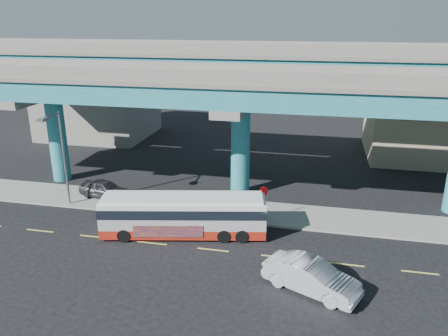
% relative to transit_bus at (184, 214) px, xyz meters
% --- Properties ---
extents(ground, '(120.00, 120.00, 0.00)m').
position_rel_transit_bus_xyz_m(ground, '(2.33, -1.24, -1.50)').
color(ground, black).
rests_on(ground, ground).
extents(sidewalk, '(70.00, 4.00, 0.15)m').
position_rel_transit_bus_xyz_m(sidewalk, '(2.33, 4.26, -1.43)').
color(sidewalk, gray).
rests_on(sidewalk, ground).
extents(lane_markings, '(58.00, 0.12, 0.01)m').
position_rel_transit_bus_xyz_m(lane_markings, '(2.33, -1.54, -1.50)').
color(lane_markings, '#D8C64C').
rests_on(lane_markings, ground).
extents(viaduct, '(52.00, 12.40, 11.70)m').
position_rel_transit_bus_xyz_m(viaduct, '(2.33, 7.86, 7.64)').
color(viaduct, '#226381').
rests_on(viaduct, ground).
extents(building_beige, '(14.00, 10.23, 7.00)m').
position_rel_transit_bus_xyz_m(building_beige, '(20.33, 21.74, 2.00)').
color(building_beige, tan).
rests_on(building_beige, ground).
extents(building_concrete, '(12.00, 10.00, 9.00)m').
position_rel_transit_bus_xyz_m(building_concrete, '(-17.67, 22.76, 3.00)').
color(building_concrete, gray).
rests_on(building_concrete, ground).
extents(transit_bus, '(10.93, 4.42, 2.74)m').
position_rel_transit_bus_xyz_m(transit_bus, '(0.00, 0.00, 0.00)').
color(transit_bus, '#9F2113').
rests_on(transit_bus, ground).
extents(sedan, '(5.61, 6.42, 1.67)m').
position_rel_transit_bus_xyz_m(sedan, '(8.34, -4.57, -0.67)').
color(sedan, '#B2B2B7').
rests_on(sedan, ground).
extents(parked_car, '(3.32, 4.82, 1.42)m').
position_rel_transit_bus_xyz_m(parked_car, '(-7.89, 4.43, -0.65)').
color(parked_car, '#313136').
rests_on(parked_car, sidewalk).
extents(street_lamp, '(0.50, 2.37, 7.19)m').
position_rel_transit_bus_xyz_m(street_lamp, '(-9.97, 2.21, 3.36)').
color(street_lamp, gray).
rests_on(street_lamp, sidewalk).
extents(stop_sign, '(0.60, 0.52, 2.54)m').
position_rel_transit_bus_xyz_m(stop_sign, '(4.81, 2.94, 0.48)').
color(stop_sign, gray).
rests_on(stop_sign, sidewalk).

